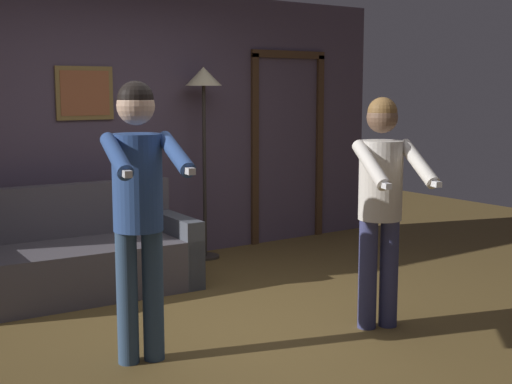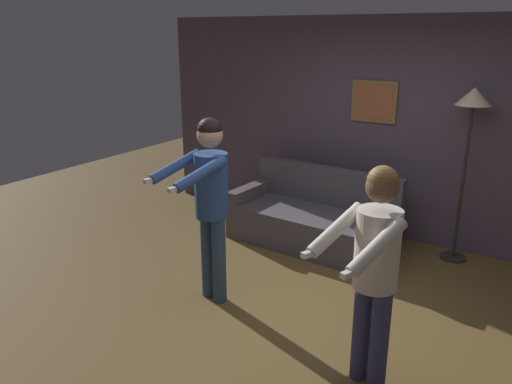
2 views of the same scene
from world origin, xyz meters
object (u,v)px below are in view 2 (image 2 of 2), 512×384
object	(u,v)px
person_standing_right	(374,261)
torchiere_lamp	(471,116)
couch	(313,221)
person_standing_left	(210,193)

from	to	relation	value
person_standing_right	torchiere_lamp	bearing A→B (deg)	87.89
couch	person_standing_right	xyz separation A→B (m)	(1.42, -2.05, 0.69)
couch	person_standing_right	distance (m)	2.59
person_standing_left	person_standing_right	size ratio (longest dim) A/B	1.06
torchiere_lamp	person_standing_right	size ratio (longest dim) A/B	1.16
torchiere_lamp	couch	bearing A→B (deg)	-163.17
couch	person_standing_left	distance (m)	1.86
couch	person_standing_right	size ratio (longest dim) A/B	1.21
torchiere_lamp	person_standing_right	distance (m)	2.59
person_standing_left	person_standing_right	world-z (taller)	person_standing_left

